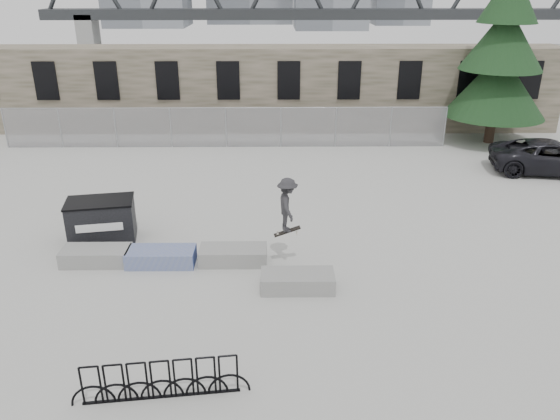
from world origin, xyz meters
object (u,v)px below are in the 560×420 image
object	(u,v)px
bike_rack	(161,380)
spruce_tree	(502,51)
planter_center_right	(233,254)
planter_offset	(298,280)
skateboarder	(287,205)
planter_center_left	(161,256)
dumpster	(102,220)
planter_far_left	(96,255)
suv	(552,157)

from	to	relation	value
bike_rack	spruce_tree	world-z (taller)	spruce_tree
planter_center_right	spruce_tree	world-z (taller)	spruce_tree
planter_offset	skateboarder	xyz separation A→B (m)	(-0.25, 1.48, 1.61)
planter_center_left	spruce_tree	size ratio (longest dim) A/B	0.17
bike_rack	planter_center_left	bearing A→B (deg)	100.79
dumpster	spruce_tree	xyz separation A→B (m)	(16.73, 11.37, 3.90)
planter_far_left	spruce_tree	xyz separation A→B (m)	(16.49, 12.95, 4.34)
planter_center_right	planter_offset	bearing A→B (deg)	-39.78
planter_center_left	dumpster	size ratio (longest dim) A/B	0.88
planter_far_left	planter_offset	bearing A→B (deg)	-14.59
dumpster	planter_center_left	bearing A→B (deg)	-47.34
planter_center_left	dumpster	distance (m)	2.79
planter_far_left	spruce_tree	world-z (taller)	spruce_tree
suv	skateboarder	world-z (taller)	skateboarder
dumpster	spruce_tree	size ratio (longest dim) A/B	0.20
planter_center_right	bike_rack	bearing A→B (deg)	-100.42
planter_offset	skateboarder	bearing A→B (deg)	99.67
skateboarder	bike_rack	bearing A→B (deg)	146.67
planter_center_left	dumpster	bearing A→B (deg)	142.64
planter_center_right	suv	size ratio (longest dim) A/B	0.39
planter_center_left	suv	bearing A→B (deg)	27.91
planter_center_right	planter_center_left	bearing A→B (deg)	-177.66
planter_center_right	spruce_tree	size ratio (longest dim) A/B	0.17
skateboarder	suv	bearing A→B (deg)	-63.29
planter_center_right	skateboarder	bearing A→B (deg)	-2.50
planter_center_left	suv	size ratio (longest dim) A/B	0.39
dumpster	spruce_tree	distance (m)	20.60
planter_center_left	skateboarder	bearing A→B (deg)	0.26
planter_center_right	dumpster	distance (m)	4.62
planter_center_left	suv	world-z (taller)	suv
planter_far_left	suv	size ratio (longest dim) A/B	0.39
spruce_tree	suv	world-z (taller)	spruce_tree
bike_rack	planter_offset	bearing A→B (deg)	55.21
planter_far_left	bike_rack	bearing A→B (deg)	-62.19
dumpster	suv	distance (m)	18.81
planter_center_left	bike_rack	xyz separation A→B (m)	(1.08, -5.65, 0.18)
bike_rack	skateboarder	xyz separation A→B (m)	(2.66, 5.67, 1.44)
dumpster	bike_rack	bearing A→B (deg)	-75.94
planter_far_left	planter_center_left	size ratio (longest dim) A/B	1.00
planter_far_left	planter_center_right	bearing A→B (deg)	0.01
dumpster	skateboarder	world-z (taller)	skateboarder
spruce_tree	planter_center_right	bearing A→B (deg)	-133.77
planter_offset	spruce_tree	bearing A→B (deg)	53.96
planter_center_left	planter_center_right	size ratio (longest dim) A/B	1.00
planter_center_right	skateboarder	xyz separation A→B (m)	(1.61, -0.07, 1.61)
planter_center_right	planter_far_left	bearing A→B (deg)	-179.99
planter_far_left	planter_center_left	bearing A→B (deg)	-2.53
spruce_tree	dumpster	bearing A→B (deg)	-145.80
planter_offset	suv	distance (m)	14.99
planter_center_left	bike_rack	bearing A→B (deg)	-79.21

